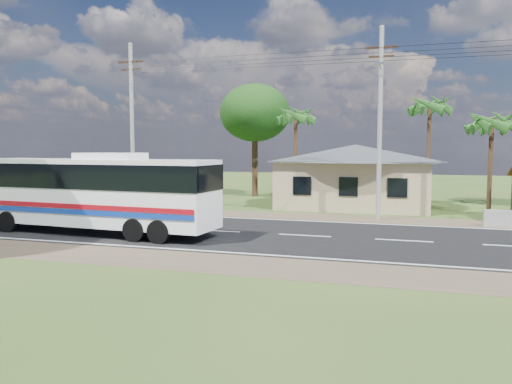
{
  "coord_description": "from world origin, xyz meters",
  "views": [
    {
      "loc": [
        4.59,
        -22.97,
        4.12
      ],
      "look_at": [
        -2.72,
        1.0,
        1.93
      ],
      "focal_mm": 35.0,
      "sensor_mm": 36.0,
      "label": 1
    }
  ],
  "objects": [
    {
      "name": "palm_near",
      "position": [
        9.5,
        11.0,
        5.71
      ],
      "size": [
        2.8,
        2.8,
        6.7
      ],
      "color": "#47301E",
      "rests_on": "ground"
    },
    {
      "name": "tree_behind_house",
      "position": [
        -8.0,
        18.0,
        7.12
      ],
      "size": [
        6.0,
        6.0,
        9.61
      ],
      "color": "#47301E",
      "rests_on": "ground"
    },
    {
      "name": "house",
      "position": [
        1.0,
        13.0,
        2.64
      ],
      "size": [
        12.4,
        10.0,
        5.0
      ],
      "color": "tan",
      "rests_on": "ground"
    },
    {
      "name": "palm_far",
      "position": [
        -4.0,
        16.0,
        6.68
      ],
      "size": [
        2.8,
        2.8,
        7.7
      ],
      "color": "#47301E",
      "rests_on": "ground"
    },
    {
      "name": "ground",
      "position": [
        0.0,
        0.0,
        0.0
      ],
      "size": [
        120.0,
        120.0,
        0.0
      ],
      "primitive_type": "plane",
      "color": "#284518",
      "rests_on": "ground"
    },
    {
      "name": "palm_mid",
      "position": [
        6.0,
        15.5,
        7.16
      ],
      "size": [
        2.8,
        2.8,
        8.2
      ],
      "color": "#47301E",
      "rests_on": "ground"
    },
    {
      "name": "road",
      "position": [
        0.0,
        0.0,
        0.01
      ],
      "size": [
        120.0,
        16.0,
        0.03
      ],
      "color": "black",
      "rests_on": "ground"
    },
    {
      "name": "coach_bus",
      "position": [
        -9.96,
        -2.28,
        2.24
      ],
      "size": [
        12.78,
        3.5,
        3.92
      ],
      "rotation": [
        0.0,
        0.0,
        -0.07
      ],
      "color": "white",
      "rests_on": "ground"
    },
    {
      "name": "utility_poles",
      "position": [
        2.67,
        6.49,
        5.77
      ],
      "size": [
        32.8,
        2.22,
        11.0
      ],
      "color": "#9E9E99",
      "rests_on": "ground"
    }
  ]
}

